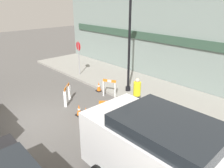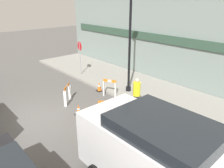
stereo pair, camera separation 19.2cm
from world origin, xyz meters
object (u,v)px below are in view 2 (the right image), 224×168
Objects in this scene: streetlamp_post at (130,19)px; work_van at (161,157)px; stop_sign at (80,53)px; person_worker at (137,94)px.

streetlamp_post is 1.32× the size of work_van.
streetlamp_post is 2.77× the size of stop_sign.
streetlamp_post reaches higher than work_van.
stop_sign reaches higher than work_van.
streetlamp_post reaches higher than stop_sign.
work_van is (5.48, -4.44, -2.87)m from streetlamp_post.
person_worker is (6.06, -0.89, -0.79)m from stop_sign.
person_worker is 0.35× the size of work_van.
person_worker is at bearing 139.52° from work_van.
work_van reaches higher than person_worker.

